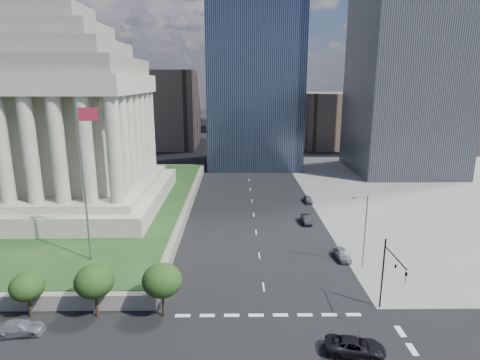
{
  "coord_description": "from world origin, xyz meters",
  "views": [
    {
      "loc": [
        -3.33,
        -23.85,
        24.17
      ],
      "look_at": [
        -2.81,
        23.76,
        12.42
      ],
      "focal_mm": 30.0,
      "sensor_mm": 36.0,
      "label": 1
    }
  ],
  "objects_px": {
    "flagpole": "(84,174)",
    "suv_grey": "(19,328)",
    "parked_sedan_near": "(342,254)",
    "traffic_signal_ne": "(390,271)",
    "war_memorial": "(61,98)",
    "parked_sedan_far": "(308,199)",
    "street_lamp_north": "(364,228)",
    "parked_sedan_mid": "(306,219)",
    "pickup_truck": "(355,346)"
  },
  "relations": [
    {
      "from": "traffic_signal_ne",
      "to": "parked_sedan_mid",
      "type": "distance_m",
      "value": 29.29
    },
    {
      "from": "traffic_signal_ne",
      "to": "flagpole",
      "type": "bearing_deg",
      "value": 163.29
    },
    {
      "from": "traffic_signal_ne",
      "to": "parked_sedan_mid",
      "type": "xyz_separation_m",
      "value": [
        -3.5,
        28.72,
        -4.56
      ]
    },
    {
      "from": "war_memorial",
      "to": "traffic_signal_ne",
      "type": "relative_size",
      "value": 4.88
    },
    {
      "from": "flagpole",
      "to": "suv_grey",
      "type": "bearing_deg",
      "value": -101.99
    },
    {
      "from": "suv_grey",
      "to": "parked_sedan_near",
      "type": "xyz_separation_m",
      "value": [
        36.09,
        16.8,
        0.04
      ]
    },
    {
      "from": "flagpole",
      "to": "street_lamp_north",
      "type": "bearing_deg",
      "value": 1.63
    },
    {
      "from": "pickup_truck",
      "to": "parked_sedan_near",
      "type": "height_order",
      "value": "pickup_truck"
    },
    {
      "from": "war_memorial",
      "to": "traffic_signal_ne",
      "type": "bearing_deg",
      "value": -36.42
    },
    {
      "from": "pickup_truck",
      "to": "parked_sedan_far",
      "type": "height_order",
      "value": "pickup_truck"
    },
    {
      "from": "war_memorial",
      "to": "traffic_signal_ne",
      "type": "height_order",
      "value": "war_memorial"
    },
    {
      "from": "flagpole",
      "to": "parked_sedan_mid",
      "type": "height_order",
      "value": "flagpole"
    },
    {
      "from": "street_lamp_north",
      "to": "parked_sedan_mid",
      "type": "height_order",
      "value": "street_lamp_north"
    },
    {
      "from": "pickup_truck",
      "to": "parked_sedan_far",
      "type": "bearing_deg",
      "value": 4.88
    },
    {
      "from": "traffic_signal_ne",
      "to": "parked_sedan_near",
      "type": "distance_m",
      "value": 14.85
    },
    {
      "from": "suv_grey",
      "to": "parked_sedan_far",
      "type": "distance_m",
      "value": 56.72
    },
    {
      "from": "traffic_signal_ne",
      "to": "suv_grey",
      "type": "bearing_deg",
      "value": -175.84
    },
    {
      "from": "flagpole",
      "to": "pickup_truck",
      "type": "distance_m",
      "value": 35.73
    },
    {
      "from": "war_memorial",
      "to": "suv_grey",
      "type": "xyz_separation_m",
      "value": [
        9.41,
        -37.0,
        -20.71
      ]
    },
    {
      "from": "war_memorial",
      "to": "pickup_truck",
      "type": "bearing_deg",
      "value": -44.16
    },
    {
      "from": "pickup_truck",
      "to": "parked_sedan_far",
      "type": "relative_size",
      "value": 1.41
    },
    {
      "from": "flagpole",
      "to": "parked_sedan_far",
      "type": "height_order",
      "value": "flagpole"
    },
    {
      "from": "parked_sedan_near",
      "to": "war_memorial",
      "type": "bearing_deg",
      "value": 152.7
    },
    {
      "from": "suv_grey",
      "to": "parked_sedan_far",
      "type": "xyz_separation_m",
      "value": [
        36.09,
        43.76,
        -0.03
      ]
    },
    {
      "from": "flagpole",
      "to": "parked_sedan_near",
      "type": "bearing_deg",
      "value": 6.51
    },
    {
      "from": "flagpole",
      "to": "parked_sedan_far",
      "type": "distance_m",
      "value": 47.03
    },
    {
      "from": "suv_grey",
      "to": "parked_sedan_near",
      "type": "bearing_deg",
      "value": -71.16
    },
    {
      "from": "war_memorial",
      "to": "suv_grey",
      "type": "bearing_deg",
      "value": -75.73
    },
    {
      "from": "war_memorial",
      "to": "pickup_truck",
      "type": "distance_m",
      "value": 61.39
    },
    {
      "from": "flagpole",
      "to": "traffic_signal_ne",
      "type": "height_order",
      "value": "flagpole"
    },
    {
      "from": "parked_sedan_mid",
      "to": "flagpole",
      "type": "bearing_deg",
      "value": -149.37
    },
    {
      "from": "war_memorial",
      "to": "flagpole",
      "type": "distance_m",
      "value": 28.16
    },
    {
      "from": "war_memorial",
      "to": "suv_grey",
      "type": "distance_m",
      "value": 43.43
    },
    {
      "from": "flagpole",
      "to": "suv_grey",
      "type": "height_order",
      "value": "flagpole"
    },
    {
      "from": "flagpole",
      "to": "pickup_truck",
      "type": "bearing_deg",
      "value": -29.05
    },
    {
      "from": "war_memorial",
      "to": "parked_sedan_near",
      "type": "height_order",
      "value": "war_memorial"
    },
    {
      "from": "pickup_truck",
      "to": "suv_grey",
      "type": "distance_m",
      "value": 32.23
    },
    {
      "from": "war_memorial",
      "to": "parked_sedan_far",
      "type": "xyz_separation_m",
      "value": [
        45.5,
        6.76,
        -20.74
      ]
    },
    {
      "from": "flagpole",
      "to": "suv_grey",
      "type": "relative_size",
      "value": 4.2
    },
    {
      "from": "traffic_signal_ne",
      "to": "parked_sedan_mid",
      "type": "bearing_deg",
      "value": 96.95
    },
    {
      "from": "traffic_signal_ne",
      "to": "pickup_truck",
      "type": "relative_size",
      "value": 1.48
    },
    {
      "from": "flagpole",
      "to": "street_lamp_north",
      "type": "xyz_separation_m",
      "value": [
        35.16,
        1.0,
        -7.45
      ]
    },
    {
      "from": "street_lamp_north",
      "to": "pickup_truck",
      "type": "xyz_separation_m",
      "value": [
        -5.85,
        -17.28,
        -4.91
      ]
    },
    {
      "from": "traffic_signal_ne",
      "to": "suv_grey",
      "type": "xyz_separation_m",
      "value": [
        -37.09,
        -2.7,
        -4.56
      ]
    },
    {
      "from": "flagpole",
      "to": "parked_sedan_far",
      "type": "relative_size",
      "value": 5.19
    },
    {
      "from": "pickup_truck",
      "to": "parked_sedan_near",
      "type": "xyz_separation_m",
      "value": [
        4.02,
        20.08,
        -0.02
      ]
    },
    {
      "from": "parked_sedan_mid",
      "to": "pickup_truck",
      "type": "bearing_deg",
      "value": -92.73
    },
    {
      "from": "war_memorial",
      "to": "parked_sedan_mid",
      "type": "bearing_deg",
      "value": -7.4
    },
    {
      "from": "parked_sedan_near",
      "to": "flagpole",
      "type": "bearing_deg",
      "value": -176.86
    },
    {
      "from": "street_lamp_north",
      "to": "parked_sedan_far",
      "type": "xyz_separation_m",
      "value": [
        -1.83,
        29.76,
        -5.01
      ]
    }
  ]
}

